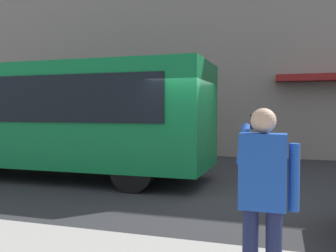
% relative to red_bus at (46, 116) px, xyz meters
% --- Properties ---
extents(ground_plane, '(60.00, 60.00, 0.00)m').
position_rel_red_bus_xyz_m(ground_plane, '(-4.66, 0.52, -1.68)').
color(ground_plane, '#2B2B2D').
extents(building_facade_far, '(28.00, 1.55, 12.00)m').
position_rel_red_bus_xyz_m(building_facade_far, '(-4.67, -6.28, 4.30)').
color(building_facade_far, gray).
rests_on(building_facade_far, ground_plane).
extents(red_bus, '(9.05, 2.54, 3.08)m').
position_rel_red_bus_xyz_m(red_bus, '(0.00, 0.00, 0.00)').
color(red_bus, '#0F7238').
rests_on(red_bus, ground_plane).
extents(pedestrian_photographer, '(0.53, 0.52, 1.70)m').
position_rel_red_bus_xyz_m(pedestrian_photographer, '(-6.04, 5.27, -0.54)').
color(pedestrian_photographer, '#1E2347').
rests_on(pedestrian_photographer, sidewalk_curb).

